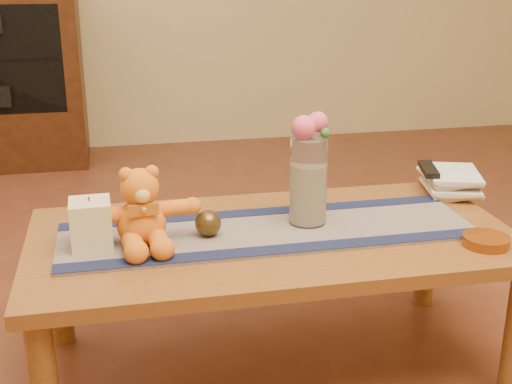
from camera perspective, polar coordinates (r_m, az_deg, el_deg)
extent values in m
plane|color=#562718|center=(2.20, 1.32, -14.35)|extent=(5.50, 5.50, 0.00)
cube|color=brown|center=(1.99, 1.41, -3.98)|extent=(1.40, 0.70, 0.04)
cylinder|color=brown|center=(2.31, -16.14, -7.48)|extent=(0.07, 0.07, 0.41)
cylinder|color=brown|center=(2.54, 14.06, -4.83)|extent=(0.07, 0.07, 0.41)
cube|color=#181843|center=(1.99, 1.06, -3.27)|extent=(1.20, 0.35, 0.01)
cube|color=#131939|center=(1.86, 2.08, -4.80)|extent=(1.20, 0.06, 0.00)
cube|color=#131939|center=(2.12, 0.17, -1.68)|extent=(1.20, 0.06, 0.00)
cube|color=beige|center=(1.91, -13.63, -2.59)|extent=(0.11, 0.11, 0.13)
cylinder|color=black|center=(1.88, -13.79, -0.56)|extent=(0.00, 0.00, 0.01)
cylinder|color=silver|center=(2.00, 4.39, 0.92)|extent=(0.11, 0.11, 0.26)
cylinder|color=beige|center=(2.01, 4.37, -0.14)|extent=(0.09, 0.09, 0.18)
sphere|color=#E14F71|center=(1.94, 4.03, 5.42)|extent=(0.07, 0.07, 0.07)
sphere|color=#E14F71|center=(1.97, 5.19, 5.86)|extent=(0.06, 0.06, 0.06)
sphere|color=#434A92|center=(1.99, 4.50, 5.56)|extent=(0.04, 0.04, 0.04)
sphere|color=#434A92|center=(1.97, 3.50, 5.19)|extent=(0.04, 0.04, 0.04)
sphere|color=#33662D|center=(1.95, 5.80, 4.94)|extent=(0.03, 0.03, 0.03)
sphere|color=#443516|center=(1.94, -4.03, -2.62)|extent=(0.08, 0.08, 0.08)
imported|color=beige|center=(2.39, 14.05, 0.23)|extent=(0.21, 0.25, 0.02)
imported|color=beige|center=(2.38, 14.22, 0.63)|extent=(0.23, 0.27, 0.02)
imported|color=beige|center=(2.38, 13.96, 1.12)|extent=(0.20, 0.25, 0.02)
imported|color=beige|center=(2.37, 14.26, 1.51)|extent=(0.22, 0.26, 0.02)
cube|color=black|center=(2.36, 14.23, 1.86)|extent=(0.08, 0.17, 0.02)
cylinder|color=#BF5914|center=(2.00, 18.68, -3.89)|extent=(0.15, 0.15, 0.03)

